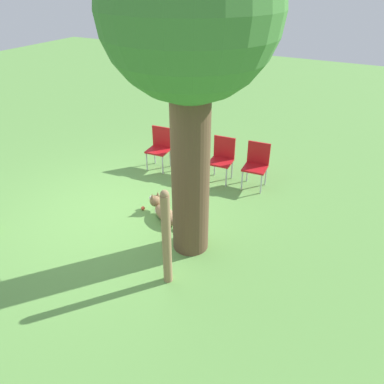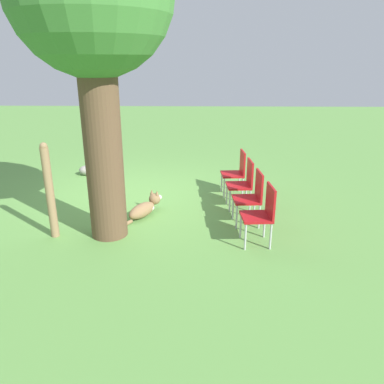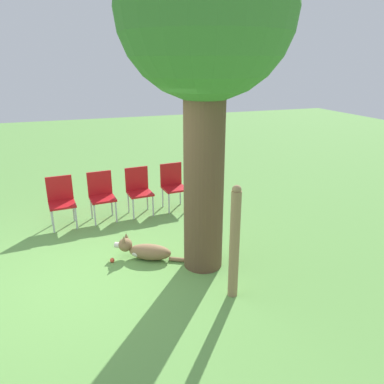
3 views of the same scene
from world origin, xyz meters
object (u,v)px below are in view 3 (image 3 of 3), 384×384
Objects in this scene: red_chair_3 at (173,183)px; tennis_ball at (112,260)px; fence_post at (235,242)px; red_chair_2 at (139,188)px; oak_tree at (206,22)px; red_chair_1 at (101,193)px; red_chair_0 at (61,199)px; dog at (145,251)px.

tennis_ball is (1.79, -1.47, -0.47)m from red_chair_3.
fence_post reaches higher than red_chair_2.
oak_tree is 3.66m from red_chair_1.
red_chair_2 is (-0.06, 0.70, 0.00)m from red_chair_1.
red_chair_0 is 1.79m from tennis_ball.
dog is 2.03m from red_chair_0.
red_chair_2 reaches higher than tennis_ball.
red_chair_0 reaches higher than dog.
red_chair_0 is at bearing -89.39° from red_chair_3.
red_chair_1 is 1.74m from tennis_ball.
dog is 0.49m from tennis_ball.
dog is 1.63m from fence_post.
red_chair_2 is (-2.22, -0.46, -2.71)m from oak_tree.
fence_post is 1.65× the size of red_chair_0.
oak_tree is 3.04× the size of fence_post.
red_chair_0 is 13.02× the size of tennis_ball.
dog is at bearing -32.71° from red_chair_3.
oak_tree is 5.01× the size of red_chair_0.
fence_post is 3.24m from red_chair_1.
red_chair_1 is at bearing -89.39° from red_chair_2.
red_chair_0 is at bearing -89.39° from red_chair_2.
dog is 2.13m from red_chair_3.
red_chair_2 is at bearing -168.30° from oak_tree.
red_chair_2 is at bearing 155.98° from tennis_ball.
dog is 1.14× the size of red_chair_1.
red_chair_3 is (-3.11, 0.16, -0.23)m from fence_post.
red_chair_1 is 1.00× the size of red_chair_3.
oak_tree reaches higher than red_chair_1.
fence_post is 1.65× the size of red_chair_2.
oak_tree is 5.01× the size of red_chair_3.
red_chair_1 is at bearing -89.39° from red_chair_3.
red_chair_0 is at bearing -27.67° from dog.
red_chair_1 is (-0.06, 0.70, 0.00)m from red_chair_0.
red_chair_2 is at bearing -70.58° from dog.
tennis_ball is at bearing -111.62° from oak_tree.
red_chair_1 is 13.02× the size of tennis_ball.
tennis_ball is (1.61, 0.63, -0.47)m from red_chair_0.
red_chair_2 is at bearing -89.39° from red_chair_3.
red_chair_0 is 1.00× the size of red_chair_2.
dog reaches higher than tennis_ball.
red_chair_1 is (-2.16, -1.16, -2.71)m from oak_tree.
dog is at bearing 83.52° from tennis_ball.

